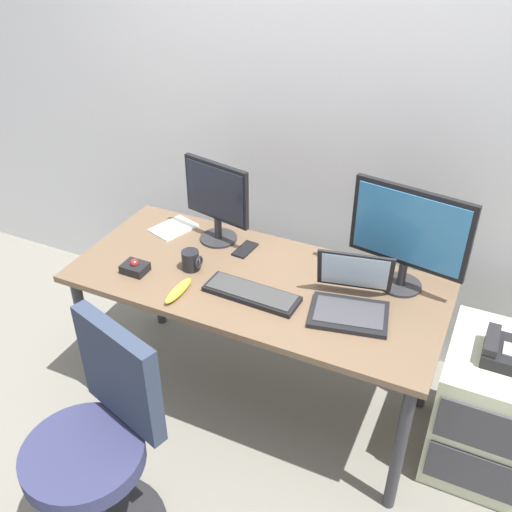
# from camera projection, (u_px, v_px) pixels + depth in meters

# --- Properties ---
(ground_plane) EXTENTS (8.00, 8.00, 0.00)m
(ground_plane) POSITION_uv_depth(u_px,v_px,m) (256.00, 397.00, 2.95)
(ground_plane) COLOR slate
(back_wall) EXTENTS (6.00, 0.10, 2.80)m
(back_wall) POSITION_uv_depth(u_px,v_px,m) (321.00, 84.00, 2.72)
(back_wall) COLOR silver
(back_wall) RESTS_ON ground
(desk) EXTENTS (1.64, 0.73, 0.74)m
(desk) POSITION_uv_depth(u_px,v_px,m) (256.00, 293.00, 2.59)
(desk) COLOR brown
(desk) RESTS_ON ground
(file_cabinet) EXTENTS (0.42, 0.53, 0.61)m
(file_cabinet) POSITION_uv_depth(u_px,v_px,m) (488.00, 408.00, 2.50)
(file_cabinet) COLOR beige
(file_cabinet) RESTS_ON ground
(desk_phone) EXTENTS (0.17, 0.20, 0.09)m
(desk_phone) POSITION_uv_depth(u_px,v_px,m) (504.00, 351.00, 2.30)
(desk_phone) COLOR black
(desk_phone) RESTS_ON file_cabinet
(office_chair) EXTENTS (0.52, 0.54, 0.96)m
(office_chair) POSITION_uv_depth(u_px,v_px,m) (100.00, 455.00, 2.13)
(office_chair) COLOR black
(office_chair) RESTS_ON ground
(monitor_main) EXTENTS (0.50, 0.18, 0.46)m
(monitor_main) POSITION_uv_depth(u_px,v_px,m) (409.00, 233.00, 2.35)
(monitor_main) COLOR #262628
(monitor_main) RESTS_ON desk
(monitor_side) EXTENTS (0.36, 0.18, 0.40)m
(monitor_side) POSITION_uv_depth(u_px,v_px,m) (217.00, 198.00, 2.70)
(monitor_side) COLOR #262628
(monitor_side) RESTS_ON desk
(keyboard) EXTENTS (0.41, 0.15, 0.03)m
(keyboard) POSITION_uv_depth(u_px,v_px,m) (252.00, 293.00, 2.43)
(keyboard) COLOR black
(keyboard) RESTS_ON desk
(laptop) EXTENTS (0.36, 0.35, 0.23)m
(laptop) POSITION_uv_depth(u_px,v_px,m) (351.00, 298.00, 2.34)
(laptop) COLOR black
(laptop) RESTS_ON desk
(trackball_mouse) EXTENTS (0.11, 0.09, 0.07)m
(trackball_mouse) POSITION_uv_depth(u_px,v_px,m) (135.00, 267.00, 2.58)
(trackball_mouse) COLOR black
(trackball_mouse) RESTS_ON desk
(coffee_mug) EXTENTS (0.09, 0.08, 0.09)m
(coffee_mug) POSITION_uv_depth(u_px,v_px,m) (191.00, 260.00, 2.58)
(coffee_mug) COLOR black
(coffee_mug) RESTS_ON desk
(paper_notepad) EXTENTS (0.21, 0.24, 0.01)m
(paper_notepad) POSITION_uv_depth(u_px,v_px,m) (173.00, 228.00, 2.90)
(paper_notepad) COLOR white
(paper_notepad) RESTS_ON desk
(cell_phone) EXTENTS (0.08, 0.15, 0.01)m
(cell_phone) POSITION_uv_depth(u_px,v_px,m) (245.00, 249.00, 2.73)
(cell_phone) COLOR black
(cell_phone) RESTS_ON desk
(banana) EXTENTS (0.05, 0.19, 0.04)m
(banana) POSITION_uv_depth(u_px,v_px,m) (178.00, 291.00, 2.44)
(banana) COLOR yellow
(banana) RESTS_ON desk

